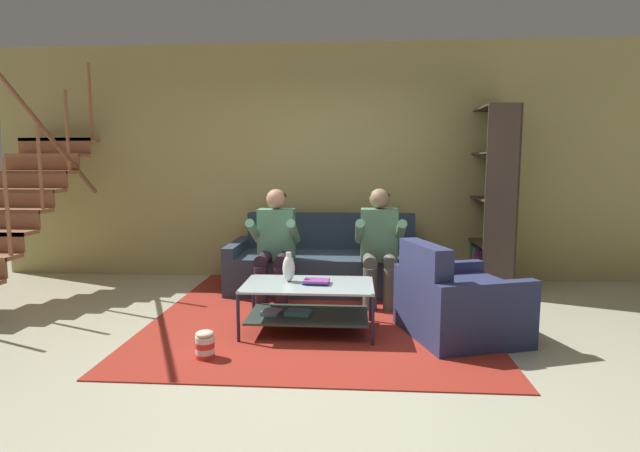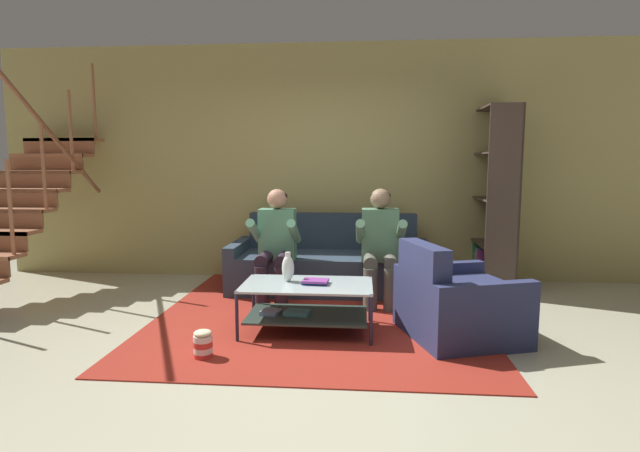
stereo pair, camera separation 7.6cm
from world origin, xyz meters
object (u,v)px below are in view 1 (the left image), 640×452
vase (289,268)px  bookshelf (492,218)px  book_stack (316,282)px  armchair (457,304)px  coffee_table (307,300)px  couch (329,265)px  person_seated_left (275,241)px  popcorn_tub (205,345)px  person_seated_right (379,242)px

vase → bookshelf: (2.19, 1.76, 0.25)m
bookshelf → book_stack: bearing=-136.8°
book_stack → armchair: 1.20m
coffee_table → bookshelf: bookshelf is taller
vase → bookshelf: bookshelf is taller
couch → vase: 1.47m
person_seated_left → popcorn_tub: size_ratio=5.39×
person_seated_right → book_stack: (-0.58, -0.94, -0.20)m
book_stack → bookshelf: size_ratio=0.11×
coffee_table → book_stack: 0.18m
person_seated_left → popcorn_tub: 1.70m
couch → bookshelf: bookshelf is taller
coffee_table → book_stack: size_ratio=4.78×
person_seated_left → coffee_table: size_ratio=1.06×
person_seated_left → person_seated_right: (1.08, 0.00, 0.00)m
person_seated_left → armchair: size_ratio=1.06×
vase → popcorn_tub: (-0.53, -0.73, -0.44)m
book_stack → popcorn_tub: bearing=-139.8°
person_seated_right → vase: 1.20m
person_seated_left → book_stack: size_ratio=5.07×
person_seated_right → bookshelf: bearing=33.2°
person_seated_right → vase: bearing=-133.5°
book_stack → popcorn_tub: size_ratio=1.06×
person_seated_right → bookshelf: 1.64m
vase → armchair: armchair is taller
person_seated_left → person_seated_right: size_ratio=0.99×
armchair → bookshelf: bearing=67.8°
bookshelf → vase: bearing=-141.2°
book_stack → popcorn_tub: (-0.78, -0.66, -0.33)m
vase → bookshelf: 2.82m
coffee_table → popcorn_tub: coffee_table is taller
armchair → book_stack: bearing=178.6°
couch → bookshelf: (1.91, 0.34, 0.52)m
couch → armchair: size_ratio=2.03×
bookshelf → popcorn_tub: (-2.73, -2.49, -0.69)m
person_seated_left → book_stack: (0.50, -0.93, -0.20)m
couch → person_seated_right: size_ratio=1.90×
person_seated_left → armchair: bearing=-29.7°
bookshelf → person_seated_right: bearing=-146.8°
vase → armchair: bearing=-3.8°
person_seated_left → couch: bearing=45.5°
person_seated_right → popcorn_tub: (-1.36, -1.60, -0.54)m
vase → bookshelf: size_ratio=0.12×
armchair → coffee_table: bearing=178.9°
person_seated_left → bookshelf: bearing=20.1°
couch → bookshelf: 2.01m
vase → armchair: (1.43, -0.10, -0.27)m
coffee_table → popcorn_tub: (-0.70, -0.65, -0.17)m
book_stack → armchair: (1.19, -0.03, -0.17)m
armchair → couch: bearing=127.2°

